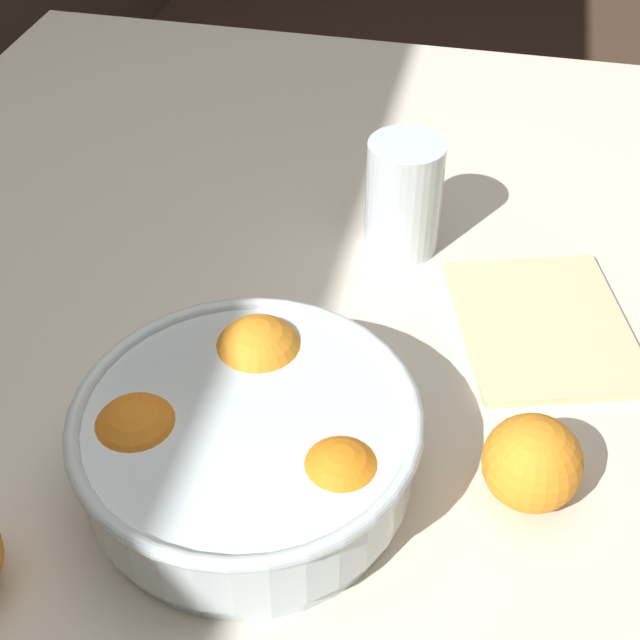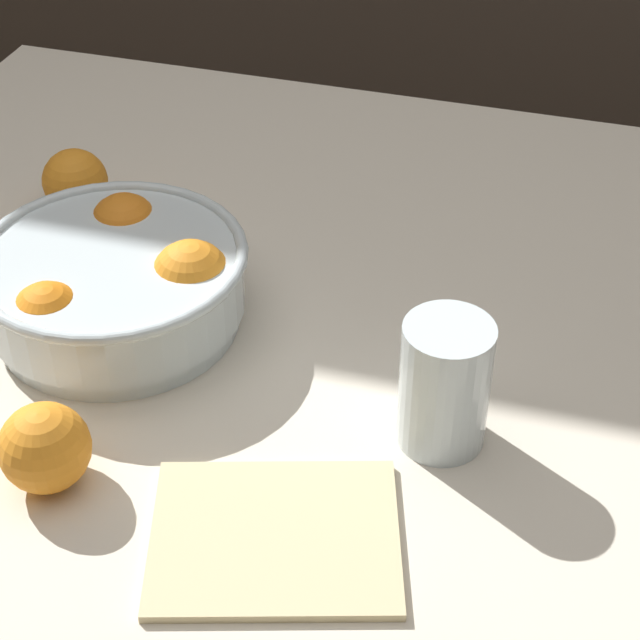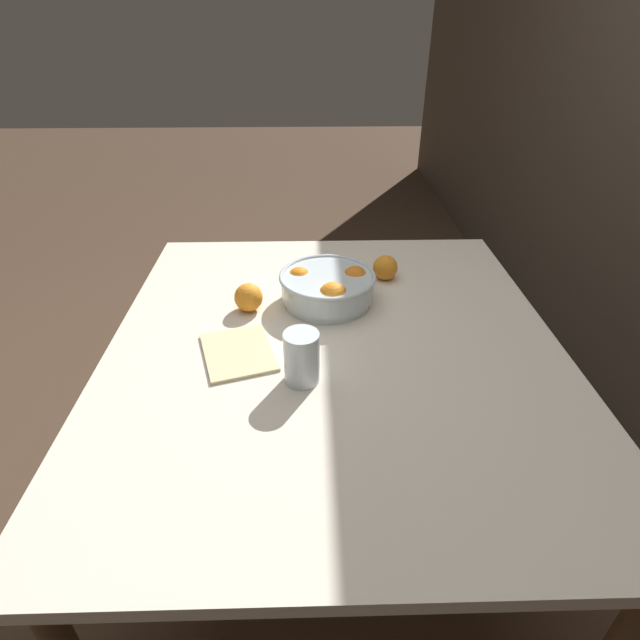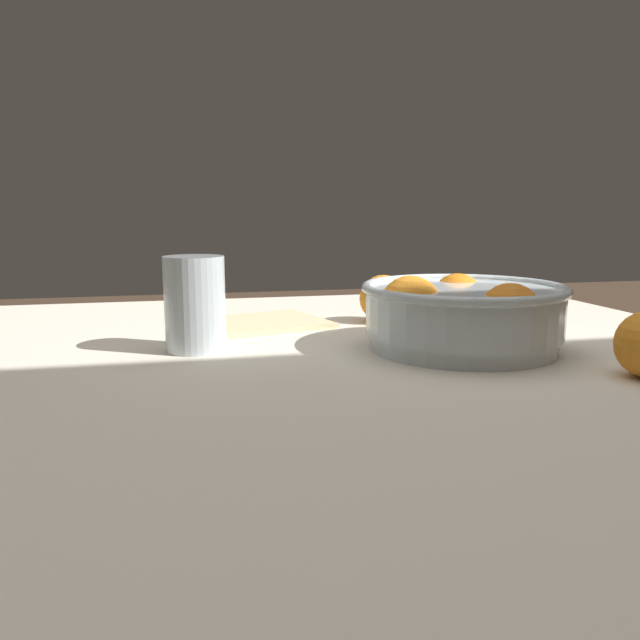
# 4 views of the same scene
# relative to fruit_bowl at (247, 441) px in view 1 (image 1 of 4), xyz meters

# --- Properties ---
(dining_table) EXTENTS (1.24, 1.10, 0.70)m
(dining_table) POSITION_rel_fruit_bowl_xyz_m (0.20, 0.01, -0.11)
(dining_table) COLOR beige
(dining_table) RESTS_ON ground_plane
(fruit_bowl) EXTENTS (0.26, 0.26, 0.10)m
(fruit_bowl) POSITION_rel_fruit_bowl_xyz_m (0.00, 0.00, 0.00)
(fruit_bowl) COLOR silver
(fruit_bowl) RESTS_ON dining_table
(juice_glass) EXTENTS (0.08, 0.08, 0.12)m
(juice_glass) POSITION_rel_fruit_bowl_xyz_m (0.33, -0.07, 0.01)
(juice_glass) COLOR #F4A314
(juice_glass) RESTS_ON dining_table
(orange_loose_front) EXTENTS (0.08, 0.08, 0.08)m
(orange_loose_front) POSITION_rel_fruit_bowl_xyz_m (0.03, -0.21, -0.01)
(orange_loose_front) COLOR orange
(orange_loose_front) RESTS_ON dining_table
(napkin) EXTENTS (0.23, 0.21, 0.01)m
(napkin) POSITION_rel_fruit_bowl_xyz_m (0.23, -0.22, -0.04)
(napkin) COLOR beige
(napkin) RESTS_ON dining_table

